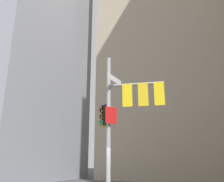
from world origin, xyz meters
TOP-DOWN VIEW (x-y plane):
  - building_tower_left at (-17.49, 9.97)m, footprint 14.17×14.17m
  - building_mid_block at (1.11, 21.91)m, footprint 17.42×17.42m
  - signal_pole_assembly at (0.52, 0.39)m, footprint 3.80×2.27m

SIDE VIEW (x-z plane):
  - signal_pole_assembly at x=0.52m, z-range 0.76..7.83m
  - building_tower_left at x=-17.49m, z-range 0.00..28.61m
  - building_mid_block at x=1.11m, z-range 0.00..49.46m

